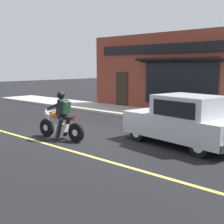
# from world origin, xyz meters

# --- Properties ---
(ground_plane) EXTENTS (80.00, 80.00, 0.00)m
(ground_plane) POSITION_xyz_m (0.00, 0.00, 0.00)
(ground_plane) COLOR black
(sidewalk_curb) EXTENTS (2.60, 22.00, 0.14)m
(sidewalk_curb) POSITION_xyz_m (5.16, 3.00, 0.07)
(sidewalk_curb) COLOR #ADAAA3
(sidewalk_curb) RESTS_ON ground
(lane_stripe) EXTENTS (0.12, 19.80, 0.01)m
(lane_stripe) POSITION_xyz_m (-1.80, 3.00, 0.00)
(lane_stripe) COLOR #D1C64C
(lane_stripe) RESTS_ON ground
(storefront_building) EXTENTS (1.25, 9.60, 4.20)m
(storefront_building) POSITION_xyz_m (6.69, 1.62, 2.11)
(storefront_building) COLOR brown
(storefront_building) RESTS_ON ground
(motorcycle_with_rider) EXTENTS (0.62, 2.02, 1.62)m
(motorcycle_with_rider) POSITION_xyz_m (-1.06, 0.44, 0.68)
(motorcycle_with_rider) COLOR black
(motorcycle_with_rider) RESTS_ON ground
(car_hatchback) EXTENTS (2.14, 3.97, 1.57)m
(car_hatchback) POSITION_xyz_m (1.02, -2.97, 0.77)
(car_hatchback) COLOR black
(car_hatchback) RESTS_ON ground
(fire_hydrant) EXTENTS (0.36, 0.24, 0.88)m
(fire_hydrant) POSITION_xyz_m (5.02, -0.33, 0.57)
(fire_hydrant) COLOR red
(fire_hydrant) RESTS_ON sidewalk_curb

